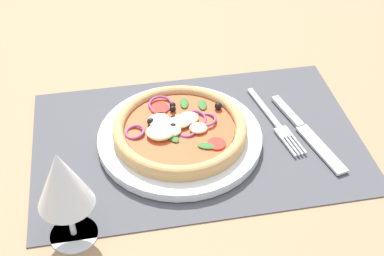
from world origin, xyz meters
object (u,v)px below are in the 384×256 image
object	(u,v)px
pizza	(179,127)
wine_glass	(62,182)
fork	(276,124)
plate	(180,136)
knife	(307,133)

from	to	relation	value
pizza	wine_glass	size ratio (longest dim) A/B	1.41
pizza	fork	bearing A→B (deg)	-177.67
plate	wine_glass	size ratio (longest dim) A/B	1.73
pizza	fork	world-z (taller)	pizza
fork	wine_glass	size ratio (longest dim) A/B	1.21
pizza	fork	distance (cm)	16.43
wine_glass	pizza	bearing A→B (deg)	-136.75
pizza	fork	xyz separation A→B (cm)	(-16.25, -0.66, -2.34)
plate	wine_glass	bearing A→B (deg)	43.10
pizza	plate	bearing A→B (deg)	144.19
knife	wine_glass	distance (cm)	40.65
pizza	knife	bearing A→B (deg)	172.94
fork	wine_glass	world-z (taller)	wine_glass
pizza	knife	xyz separation A→B (cm)	(-20.38, 2.53, -2.30)
plate	pizza	distance (cm)	1.84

